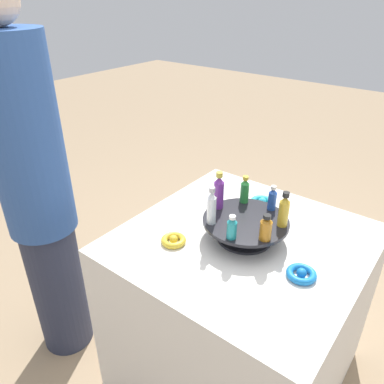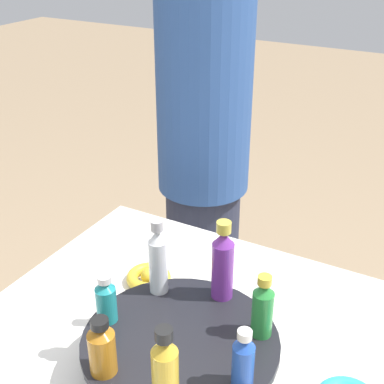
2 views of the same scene
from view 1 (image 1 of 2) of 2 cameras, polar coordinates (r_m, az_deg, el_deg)
ground_plane at (r=1.96m, az=6.34°, el=-25.17°), size 12.00×12.00×0.00m
party_table at (r=1.67m, az=7.06°, el=-17.52°), size 0.86×0.86×0.75m
display_stand at (r=1.39m, az=8.11°, el=-5.21°), size 0.31×0.31×0.08m
bottle_amber at (r=1.26m, az=11.19°, el=-5.42°), size 0.04×0.04×0.09m
bottle_gold at (r=1.34m, az=13.82°, el=-2.75°), size 0.04×0.04×0.13m
bottle_blue at (r=1.43m, az=12.14°, el=-0.99°), size 0.03×0.03×0.10m
bottle_green at (r=1.46m, az=8.03°, el=0.27°), size 0.03×0.03×0.11m
bottle_purple at (r=1.40m, az=4.11°, el=0.08°), size 0.04×0.04×0.15m
bottle_clear at (r=1.31m, az=3.00°, el=-2.28°), size 0.03×0.03×0.14m
bottle_teal at (r=1.25m, az=6.09°, el=-5.44°), size 0.03×0.03×0.09m
ribbon_bow_blue at (r=1.28m, az=16.33°, el=-11.88°), size 0.10×0.10×0.03m
ribbon_bow_teal at (r=1.63m, az=10.64°, el=-1.52°), size 0.10×0.10×0.03m
ribbon_bow_gold at (r=1.38m, az=-2.83°, el=-7.33°), size 0.09×0.09×0.03m
person_figure at (r=1.65m, az=-22.38°, el=-0.85°), size 0.28×0.28×1.62m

